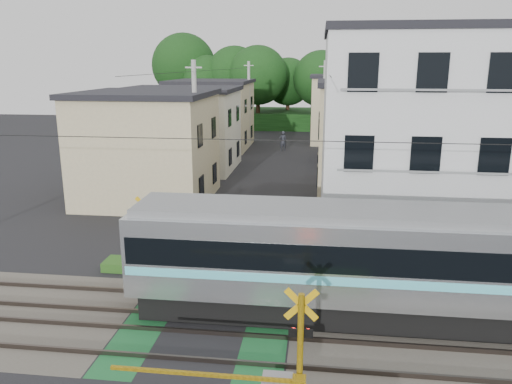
# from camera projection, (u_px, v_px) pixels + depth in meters

# --- Properties ---
(ground) EXTENTS (120.00, 120.00, 0.00)m
(ground) POSITION_uv_depth(u_px,v_px,m) (206.00, 326.00, 15.33)
(ground) COLOR black
(track_bed) EXTENTS (120.00, 120.00, 0.14)m
(track_bed) POSITION_uv_depth(u_px,v_px,m) (206.00, 325.00, 15.32)
(track_bed) COLOR #47423A
(track_bed) RESTS_ON ground
(crossing_signal_far) EXTENTS (4.74, 0.65, 3.09)m
(crossing_signal_far) POSITION_uv_depth(u_px,v_px,m) (160.00, 256.00, 18.98)
(crossing_signal_far) COLOR #ECB00C
(crossing_signal_far) RESTS_ON ground
(apartment_block) EXTENTS (10.20, 8.36, 9.30)m
(apartment_block) POSITION_uv_depth(u_px,v_px,m) (437.00, 136.00, 22.26)
(apartment_block) COLOR silver
(apartment_block) RESTS_ON ground
(houses_row) EXTENTS (22.07, 31.35, 6.80)m
(houses_row) POSITION_uv_depth(u_px,v_px,m) (280.00, 123.00, 39.38)
(houses_row) COLOR #CABB8E
(houses_row) RESTS_ON ground
(tree_hill) EXTENTS (40.00, 13.40, 11.88)m
(tree_hill) POSITION_uv_depth(u_px,v_px,m) (290.00, 84.00, 60.30)
(tree_hill) COLOR #163C14
(tree_hill) RESTS_ON ground
(catenary) EXTENTS (60.00, 5.04, 7.00)m
(catenary) POSITION_uv_depth(u_px,v_px,m) (416.00, 218.00, 13.71)
(catenary) COLOR #2D2D33
(catenary) RESTS_ON ground
(utility_poles) EXTENTS (7.90, 42.00, 8.00)m
(utility_poles) POSITION_uv_depth(u_px,v_px,m) (260.00, 116.00, 36.53)
(utility_poles) COLOR #A5A5A0
(utility_poles) RESTS_ON ground
(pedestrian) EXTENTS (0.77, 0.62, 1.82)m
(pedestrian) POSITION_uv_depth(u_px,v_px,m) (283.00, 141.00, 45.56)
(pedestrian) COLOR #2B2D36
(pedestrian) RESTS_ON ground
(weed_patches) EXTENTS (10.25, 8.80, 0.40)m
(weed_patches) POSITION_uv_depth(u_px,v_px,m) (262.00, 325.00, 14.99)
(weed_patches) COLOR #2D5E1E
(weed_patches) RESTS_ON ground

